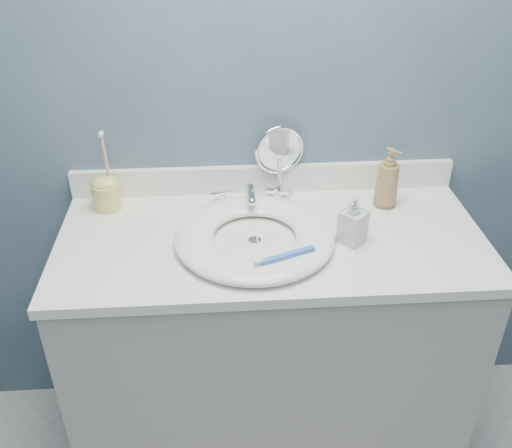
{
  "coord_description": "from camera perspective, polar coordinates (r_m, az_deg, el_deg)",
  "views": [
    {
      "loc": [
        -0.14,
        -0.38,
        1.78
      ],
      "look_at": [
        -0.05,
        0.94,
        0.94
      ],
      "focal_mm": 40.0,
      "sensor_mm": 36.0,
      "label": 1
    }
  ],
  "objects": [
    {
      "name": "faucet",
      "position": [
        1.75,
        -0.58,
        2.53
      ],
      "size": [
        0.25,
        0.13,
        0.07
      ],
      "color": "silver",
      "rests_on": "countertop"
    },
    {
      "name": "soap_bottle_amber",
      "position": [
        1.78,
        13.04,
        4.55
      ],
      "size": [
        0.1,
        0.1,
        0.19
      ],
      "primitive_type": "imported",
      "rotation": [
        0.0,
        0.0,
        0.67
      ],
      "color": "olive",
      "rests_on": "countertop"
    },
    {
      "name": "toothbrush_lying",
      "position": [
        1.47,
        2.96,
        -3.2
      ],
      "size": [
        0.17,
        0.08,
        0.02
      ],
      "rotation": [
        0.0,
        0.0,
        0.38
      ],
      "color": "#3A6FCE",
      "rests_on": "basin"
    },
    {
      "name": "vanity_cabinet",
      "position": [
        1.92,
        1.34,
        -12.56
      ],
      "size": [
        1.2,
        0.55,
        0.85
      ],
      "primitive_type": "cube",
      "color": "#A8A59A",
      "rests_on": "ground"
    },
    {
      "name": "toothbrush_holder",
      "position": [
        1.79,
        -14.74,
        3.19
      ],
      "size": [
        0.09,
        0.09,
        0.25
      ],
      "rotation": [
        0.0,
        0.0,
        -0.1
      ],
      "color": "#DCD26E",
      "rests_on": "countertop"
    },
    {
      "name": "countertop",
      "position": [
        1.64,
        1.53,
        -1.6
      ],
      "size": [
        1.22,
        0.57,
        0.03
      ],
      "primitive_type": "cube",
      "color": "white",
      "rests_on": "vanity_cabinet"
    },
    {
      "name": "basin",
      "position": [
        1.59,
        -0.14,
        -1.25
      ],
      "size": [
        0.45,
        0.45,
        0.04
      ],
      "primitive_type": null,
      "color": "white",
      "rests_on": "countertop"
    },
    {
      "name": "soap_bottle_clear",
      "position": [
        1.59,
        9.72,
        0.44
      ],
      "size": [
        0.09,
        0.09,
        0.14
      ],
      "primitive_type": "imported",
      "rotation": [
        0.0,
        0.0,
        -0.8
      ],
      "color": "#BCBFC0",
      "rests_on": "countertop"
    },
    {
      "name": "makeup_mirror",
      "position": [
        1.78,
        2.35,
        6.64
      ],
      "size": [
        0.16,
        0.09,
        0.24
      ],
      "rotation": [
        0.0,
        0.0,
        0.23
      ],
      "color": "silver",
      "rests_on": "countertop"
    },
    {
      "name": "back_wall",
      "position": [
        1.73,
        0.84,
        12.8
      ],
      "size": [
        2.2,
        0.02,
        2.4
      ],
      "primitive_type": "cube",
      "color": "#445967",
      "rests_on": "ground"
    },
    {
      "name": "backsplash",
      "position": [
        1.83,
        0.8,
        4.55
      ],
      "size": [
        1.22,
        0.02,
        0.09
      ],
      "primitive_type": "cube",
      "color": "white",
      "rests_on": "countertop"
    },
    {
      "name": "drain",
      "position": [
        1.6,
        -0.14,
        -1.7
      ],
      "size": [
        0.04,
        0.04,
        0.01
      ],
      "primitive_type": "cylinder",
      "color": "silver",
      "rests_on": "countertop"
    }
  ]
}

